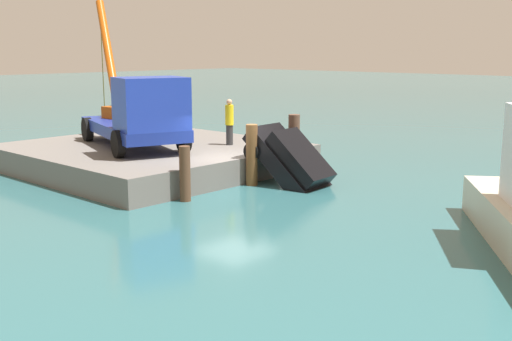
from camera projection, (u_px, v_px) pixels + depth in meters
ground at (234, 185)px, 22.50m from camera, size 200.00×200.00×0.00m
dock at (151, 156)px, 25.58m from camera, size 10.10×9.59×0.96m
crane_truck at (139, 114)px, 24.04m from camera, size 9.19×4.84×6.12m
dock_worker at (229, 121)px, 25.30m from camera, size 0.34×0.34×1.87m
salvaged_car at (297, 169)px, 22.25m from camera, size 3.69×2.21×3.28m
piling_near at (185, 174)px, 19.91m from camera, size 0.36×0.36×1.79m
piling_mid at (252, 155)px, 22.22m from camera, size 0.42×0.42×2.19m
piling_far at (294, 145)px, 24.03m from camera, size 0.44×0.44×2.35m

